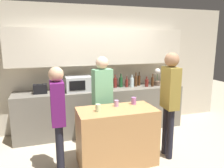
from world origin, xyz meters
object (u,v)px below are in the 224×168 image
(potted_plant, at_px, (157,77))
(bottle_1, at_px, (121,82))
(cup_0, at_px, (116,103))
(bottle_2, at_px, (127,83))
(cup_2, at_px, (134,101))
(bottle_7, at_px, (153,82))
(toaster, at_px, (40,89))
(bottle_6, at_px, (147,83))
(person_left, at_px, (102,95))
(bottle_5, at_px, (139,80))
(bottle_0, at_px, (115,83))
(bottle_3, at_px, (132,82))
(microwave, at_px, (78,84))
(person_right, at_px, (58,112))
(cup_1, at_px, (98,108))
(bottle_4, at_px, (136,81))
(person_center, at_px, (170,96))

(potted_plant, xyz_separation_m, bottle_1, (-0.86, 0.08, -0.08))
(cup_0, bearing_deg, bottle_2, 61.68)
(bottle_1, height_order, cup_2, bottle_1)
(bottle_1, bearing_deg, bottle_7, -12.16)
(toaster, distance_m, bottle_6, 2.28)
(bottle_1, distance_m, person_left, 1.04)
(bottle_1, xyz_separation_m, bottle_5, (0.45, 0.03, 0.01))
(bottle_2, relative_size, cup_0, 2.37)
(bottle_0, bearing_deg, bottle_3, -10.10)
(microwave, distance_m, person_left, 0.80)
(microwave, bearing_deg, bottle_3, 0.68)
(bottle_0, xyz_separation_m, bottle_5, (0.59, 0.03, 0.01))
(potted_plant, bearing_deg, bottle_3, 178.84)
(bottle_7, bearing_deg, person_left, -153.87)
(toaster, xyz_separation_m, bottle_5, (2.16, 0.11, 0.03))
(potted_plant, distance_m, bottle_1, 0.87)
(microwave, height_order, bottle_2, microwave)
(bottle_6, xyz_separation_m, person_left, (-1.22, -0.69, -0.02))
(bottle_0, bearing_deg, bottle_5, 2.96)
(toaster, height_order, bottle_2, bottle_2)
(person_right, bearing_deg, bottle_2, 130.45)
(microwave, bearing_deg, toaster, 179.88)
(bottle_6, relative_size, cup_1, 2.02)
(person_left, bearing_deg, bottle_5, -150.28)
(potted_plant, relative_size, person_left, 0.23)
(cup_2, distance_m, person_right, 1.26)
(potted_plant, height_order, person_left, person_left)
(bottle_2, distance_m, bottle_4, 0.23)
(bottle_3, bearing_deg, bottle_1, 164.71)
(cup_0, xyz_separation_m, person_right, (-0.93, -0.13, -0.01))
(person_left, bearing_deg, person_center, 138.98)
(bottle_4, bearing_deg, bottle_0, 176.57)
(toaster, bearing_deg, bottle_2, 1.14)
(microwave, distance_m, bottle_0, 0.83)
(bottle_3, distance_m, cup_0, 1.42)
(person_left, distance_m, person_center, 1.16)
(bottle_7, bearing_deg, cup_0, -138.20)
(bottle_6, bearing_deg, microwave, 178.32)
(potted_plant, xyz_separation_m, person_left, (-1.50, -0.73, -0.13))
(potted_plant, distance_m, cup_2, 1.58)
(toaster, height_order, cup_0, toaster)
(bottle_3, height_order, person_center, person_center)
(bottle_7, bearing_deg, potted_plant, 25.22)
(potted_plant, height_order, cup_2, potted_plant)
(bottle_2, height_order, bottle_4, bottle_4)
(cup_2, height_order, person_right, person_right)
(bottle_5, bearing_deg, cup_0, -127.43)
(bottle_4, bearing_deg, microwave, -177.74)
(bottle_7, relative_size, person_right, 0.18)
(bottle_6, bearing_deg, bottle_7, -11.74)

